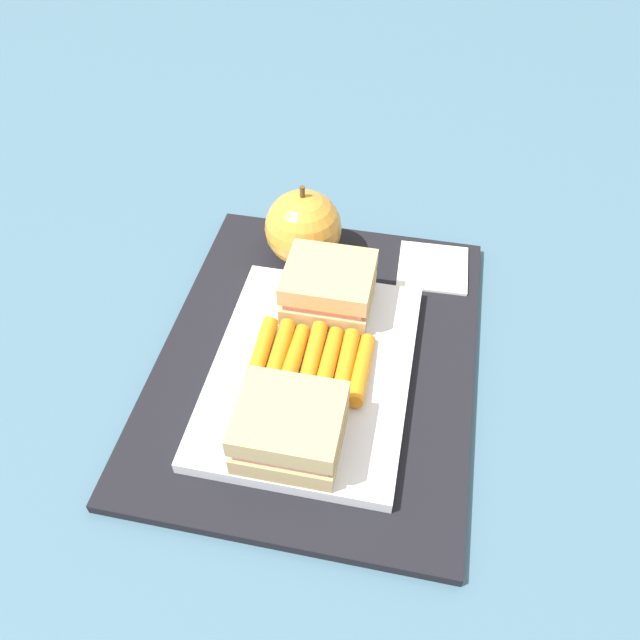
{
  "coord_description": "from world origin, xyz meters",
  "views": [
    {
      "loc": [
        -0.37,
        -0.08,
        0.46
      ],
      "look_at": [
        0.01,
        0.0,
        0.04
      ],
      "focal_mm": 36.31,
      "sensor_mm": 36.0,
      "label": 1
    }
  ],
  "objects_px": {
    "apple": "(303,228)",
    "paper_napkin": "(433,267)",
    "sandwich_half_left": "(290,428)",
    "carrot_sticks_bundle": "(311,361)",
    "sandwich_half_right": "(329,287)",
    "food_tray": "(311,371)"
  },
  "relations": [
    {
      "from": "sandwich_half_right",
      "to": "paper_napkin",
      "type": "height_order",
      "value": "sandwich_half_right"
    },
    {
      "from": "food_tray",
      "to": "sandwich_half_right",
      "type": "relative_size",
      "value": 2.88
    },
    {
      "from": "paper_napkin",
      "to": "sandwich_half_left",
      "type": "bearing_deg",
      "value": 158.66
    },
    {
      "from": "sandwich_half_left",
      "to": "apple",
      "type": "distance_m",
      "value": 0.23
    },
    {
      "from": "sandwich_half_left",
      "to": "paper_napkin",
      "type": "relative_size",
      "value": 1.14
    },
    {
      "from": "apple",
      "to": "sandwich_half_right",
      "type": "bearing_deg",
      "value": -151.14
    },
    {
      "from": "apple",
      "to": "paper_napkin",
      "type": "relative_size",
      "value": 1.26
    },
    {
      "from": "food_tray",
      "to": "apple",
      "type": "height_order",
      "value": "apple"
    },
    {
      "from": "carrot_sticks_bundle",
      "to": "food_tray",
      "type": "bearing_deg",
      "value": -135.43
    },
    {
      "from": "carrot_sticks_bundle",
      "to": "sandwich_half_left",
      "type": "bearing_deg",
      "value": -179.71
    },
    {
      "from": "sandwich_half_right",
      "to": "apple",
      "type": "relative_size",
      "value": 0.91
    },
    {
      "from": "sandwich_half_right",
      "to": "paper_napkin",
      "type": "xyz_separation_m",
      "value": [
        0.08,
        -0.09,
        -0.03
      ]
    },
    {
      "from": "sandwich_half_left",
      "to": "sandwich_half_right",
      "type": "height_order",
      "value": "same"
    },
    {
      "from": "sandwich_half_right",
      "to": "paper_napkin",
      "type": "bearing_deg",
      "value": -48.59
    },
    {
      "from": "sandwich_half_left",
      "to": "sandwich_half_right",
      "type": "relative_size",
      "value": 1.0
    },
    {
      "from": "food_tray",
      "to": "sandwich_half_right",
      "type": "distance_m",
      "value": 0.08
    },
    {
      "from": "sandwich_half_left",
      "to": "apple",
      "type": "xyz_separation_m",
      "value": [
        0.23,
        0.04,
        0.0
      ]
    },
    {
      "from": "carrot_sticks_bundle",
      "to": "apple",
      "type": "relative_size",
      "value": 1.16
    },
    {
      "from": "food_tray",
      "to": "paper_napkin",
      "type": "relative_size",
      "value": 3.29
    },
    {
      "from": "sandwich_half_left",
      "to": "carrot_sticks_bundle",
      "type": "relative_size",
      "value": 0.78
    },
    {
      "from": "sandwich_half_left",
      "to": "food_tray",
      "type": "bearing_deg",
      "value": 0.0
    },
    {
      "from": "apple",
      "to": "paper_napkin",
      "type": "xyz_separation_m",
      "value": [
        0.01,
        -0.13,
        -0.04
      ]
    }
  ]
}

